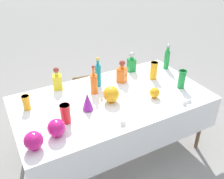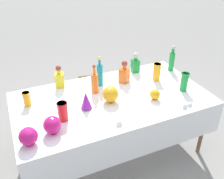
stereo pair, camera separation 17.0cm
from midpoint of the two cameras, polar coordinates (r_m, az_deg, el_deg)
The scene contains 21 objects.
ground_plane at distance 3.16m, azimuth 1.59°, elevation -13.49°, with size 40.00×40.00×0.00m, color gray.
display_table at distance 2.68m, azimuth 2.19°, elevation -3.30°, with size 2.07×1.13×0.76m.
tall_bottle_0 at distance 2.84m, azimuth -1.07°, elevation 3.58°, with size 0.07×0.07×0.36m.
tall_bottle_1 at distance 2.71m, azimuth -2.19°, elevation 1.58°, with size 0.08×0.08×0.34m.
tall_bottle_2 at distance 3.30m, azimuth 14.97°, elevation 6.50°, with size 0.07×0.07×0.34m.
square_decanter_0 at distance 3.19m, azimuth 6.91°, elevation 5.91°, with size 0.10×0.10×0.26m.
square_decanter_1 at distance 2.93m, azimuth 4.48°, elevation 3.67°, with size 0.14×0.14×0.28m.
square_decanter_2 at distance 2.88m, azimuth -10.25°, elevation 2.48°, with size 0.12×0.12×0.27m.
slender_vase_0 at distance 2.63m, azimuth -17.18°, elevation -2.00°, with size 0.09×0.09×0.15m.
slender_vase_1 at distance 2.34m, azimuth -9.17°, elevation -4.93°, with size 0.10×0.10×0.19m.
slender_vase_2 at distance 3.02m, azimuth 11.81°, elevation 4.00°, with size 0.09×0.09×0.22m.
slender_vase_3 at distance 2.89m, azimuth 17.84°, elevation 1.77°, with size 0.10×0.10×0.21m.
fluted_vase_0 at distance 2.46m, azimuth -3.99°, elevation -2.54°, with size 0.11×0.11×0.19m.
round_bowl_0 at distance 2.67m, azimuth 11.59°, elevation -1.14°, with size 0.11×0.11×0.12m.
round_bowl_1 at distance 2.22m, azimuth -11.37°, elevation -8.00°, with size 0.16×0.16×0.16m.
round_bowl_2 at distance 2.57m, azimuth 1.56°, elevation -1.12°, with size 0.17×0.17×0.18m.
round_bowl_3 at distance 2.15m, azimuth -16.42°, elevation -10.31°, with size 0.15×0.15×0.16m.
price_tag_left at distance 2.69m, azimuth 19.12°, elevation -3.31°, with size 0.06×0.01×0.04m, color white.
price_tag_center at distance 2.63m, azimuth 18.17°, elevation -3.76°, with size 0.05×0.01×0.05m, color white.
price_tag_right at distance 2.29m, azimuth 3.78°, elevation -7.92°, with size 0.06×0.01×0.04m, color white.
cardboard_box_behind_left at distance 3.87m, azimuth -3.17°, elevation -0.66°, with size 0.46×0.43×0.45m.
Camera 2 is at (-0.91, -2.06, 2.22)m, focal length 40.00 mm.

